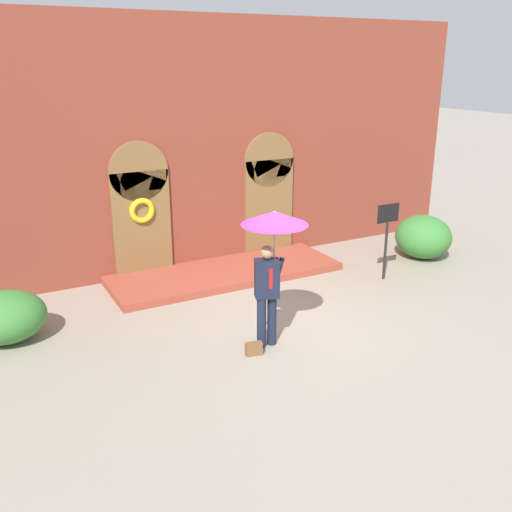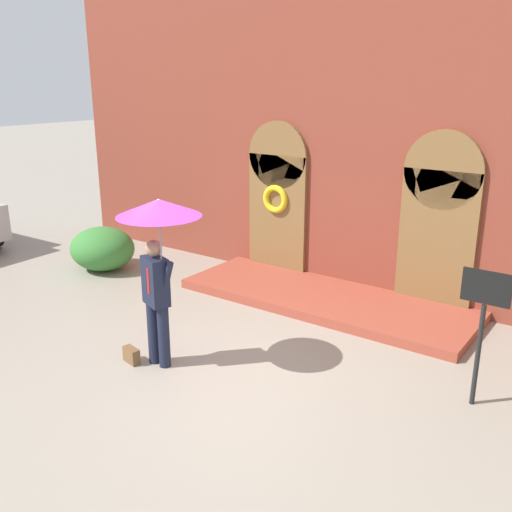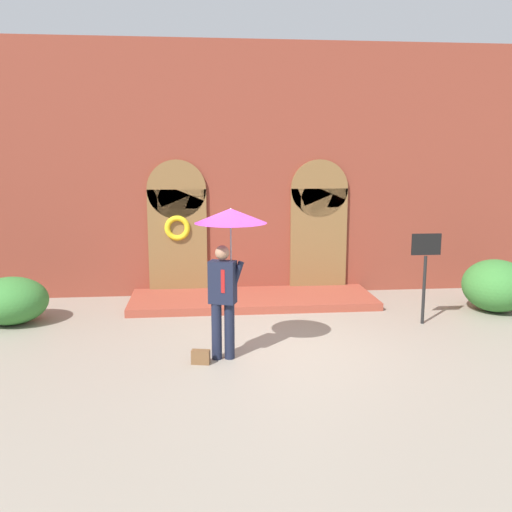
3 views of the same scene
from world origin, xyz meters
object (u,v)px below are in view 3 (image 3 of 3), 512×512
Objects in this scene: handbag at (201,357)px; shrub_left at (11,301)px; person_with_umbrella at (229,238)px; sign_post at (425,263)px; shrub_right at (496,285)px.

handbag is 0.20× the size of shrub_left.
person_with_umbrella reaches higher than sign_post.
person_with_umbrella is at bearing -158.17° from shrub_right.
person_with_umbrella is 1.72× the size of shrub_left.
shrub_right is at bearing 21.83° from person_with_umbrella.
handbag is at bearing -35.02° from shrub_left.
handbag is 0.20× the size of shrub_right.
person_with_umbrella is at bearing -158.05° from sign_post.
sign_post is (4.19, 1.71, 1.05)m from handbag.
person_with_umbrella reaches higher than handbag.
shrub_left is (-7.74, 0.78, -0.72)m from sign_post.
shrub_right is at bearing 34.01° from handbag.
handbag is 4.65m from sign_post.
person_with_umbrella is at bearing -29.75° from shrub_left.
shrub_left is at bearing 150.25° from person_with_umbrella.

